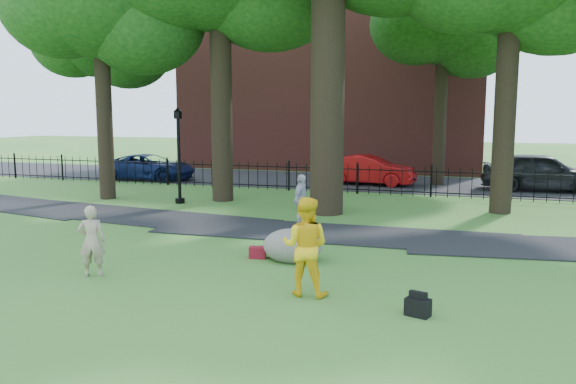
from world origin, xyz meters
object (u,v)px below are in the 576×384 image
(lamppost, at_px, (179,157))
(red_sedan, at_px, (369,170))
(boulder, at_px, (292,244))
(woman, at_px, (92,241))
(man, at_px, (305,246))

(lamppost, xyz_separation_m, red_sedan, (5.68, 7.67, -1.04))
(red_sedan, bearing_deg, boulder, -172.71)
(woman, relative_size, boulder, 1.08)
(man, height_order, red_sedan, man)
(red_sedan, bearing_deg, lamppost, 147.21)
(man, distance_m, boulder, 2.46)
(woman, xyz_separation_m, red_sedan, (2.60, 16.68, -0.04))
(lamppost, bearing_deg, boulder, -44.39)
(man, height_order, boulder, man)
(man, relative_size, red_sedan, 0.43)
(lamppost, bearing_deg, woman, -70.59)
(man, relative_size, lamppost, 0.51)
(red_sedan, bearing_deg, man, -169.82)
(man, distance_m, red_sedan, 16.53)
(woman, distance_m, boulder, 4.28)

